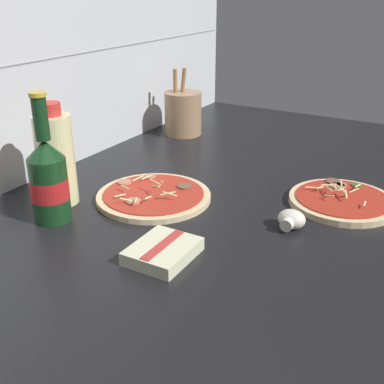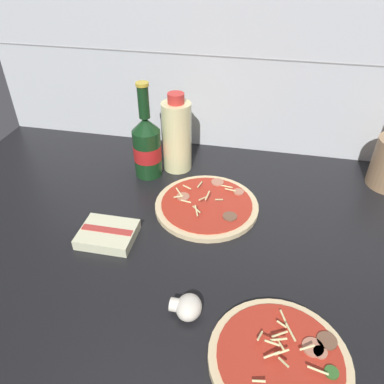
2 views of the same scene
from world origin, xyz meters
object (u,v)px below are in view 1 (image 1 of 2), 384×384
at_px(pizza_far, 154,196).
at_px(oil_bottle, 56,158).
at_px(pizza_near, 342,201).
at_px(mushroom_left, 291,220).
at_px(beer_bottle, 48,179).
at_px(dish_towel, 163,251).
at_px(utensil_crock, 183,113).

xyz_separation_m(pizza_far, oil_bottle, (-0.11, 0.17, 0.09)).
xyz_separation_m(pizza_near, mushroom_left, (-0.16, 0.06, 0.01)).
height_order(pizza_far, oil_bottle, oil_bottle).
xyz_separation_m(pizza_near, beer_bottle, (-0.37, 0.49, 0.08)).
relative_size(pizza_near, dish_towel, 1.88).
xyz_separation_m(pizza_far, utensil_crock, (0.46, 0.20, 0.06)).
bearing_deg(dish_towel, mushroom_left, -36.17).
bearing_deg(pizza_near, mushroom_left, 160.27).
relative_size(beer_bottle, oil_bottle, 1.18).
bearing_deg(dish_towel, oil_bottle, 75.82).
relative_size(mushroom_left, dish_towel, 0.47).
height_order(beer_bottle, dish_towel, beer_bottle).
distance_m(pizza_near, utensil_crock, 0.63).
relative_size(oil_bottle, dish_towel, 1.82).
bearing_deg(beer_bottle, pizza_far, -32.98).
bearing_deg(pizza_far, beer_bottle, 147.02).
bearing_deg(pizza_far, oil_bottle, 124.21).
distance_m(utensil_crock, dish_towel, 0.74).
xyz_separation_m(pizza_near, dish_towel, (-0.38, 0.22, 0.00)).
relative_size(pizza_near, oil_bottle, 1.03).
distance_m(oil_bottle, utensil_crock, 0.57).
bearing_deg(pizza_near, utensil_crock, 64.22).
relative_size(pizza_far, beer_bottle, 0.97).
bearing_deg(utensil_crock, beer_bottle, -172.97).
height_order(mushroom_left, dish_towel, mushroom_left).
relative_size(pizza_near, pizza_far, 0.90).
distance_m(pizza_near, pizza_far, 0.41).
bearing_deg(mushroom_left, utensil_crock, 49.31).
relative_size(pizza_far, dish_towel, 2.09).
distance_m(pizza_near, oil_bottle, 0.62).
bearing_deg(pizza_far, utensil_crock, 23.54).
height_order(pizza_far, dish_towel, pizza_far).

